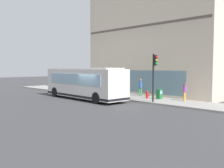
{
  "coord_description": "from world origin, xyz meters",
  "views": [
    {
      "loc": [
        -14.48,
        -17.2,
        3.13
      ],
      "look_at": [
        2.1,
        -0.29,
        1.54
      ],
      "focal_mm": 40.23,
      "sensor_mm": 36.0,
      "label": 1
    }
  ],
  "objects": [
    {
      "name": "ground",
      "position": [
        0.0,
        0.0,
        0.0
      ],
      "size": [
        120.0,
        120.0,
        0.0
      ],
      "primitive_type": "plane",
      "color": "#38383A"
    },
    {
      "name": "pedestrian_near_building_entrance",
      "position": [
        5.58,
        -5.95,
        1.06
      ],
      "size": [
        0.32,
        0.32,
        1.59
      ],
      "color": "gold",
      "rests_on": "sidewalk_curb"
    },
    {
      "name": "traffic_light_near_corner",
      "position": [
        3.06,
        -4.48,
        3.02
      ],
      "size": [
        0.32,
        0.49,
        4.12
      ],
      "color": "black",
      "rests_on": "sidewalk_curb"
    },
    {
      "name": "pedestrian_near_hydrant",
      "position": [
        5.51,
        1.67,
        1.07
      ],
      "size": [
        0.32,
        0.32,
        1.61
      ],
      "color": "gold",
      "rests_on": "sidewalk_curb"
    },
    {
      "name": "city_bus_nearside",
      "position": [
        0.71,
        2.2,
        1.55
      ],
      "size": [
        2.95,
        10.14,
        3.07
      ],
      "color": "silver",
      "rests_on": "ground"
    },
    {
      "name": "pedestrian_by_light_pole",
      "position": [
        5.58,
        -0.93,
        1.19
      ],
      "size": [
        0.32,
        0.32,
        1.79
      ],
      "color": "#3F8C4C",
      "rests_on": "sidewalk_curb"
    },
    {
      "name": "newspaper_vending_box",
      "position": [
        5.05,
        -3.62,
        0.6
      ],
      "size": [
        0.44,
        0.43,
        0.9
      ],
      "color": "#197233",
      "rests_on": "sidewalk_curb"
    },
    {
      "name": "fire_hydrant",
      "position": [
        4.56,
        -2.58,
        0.51
      ],
      "size": [
        0.35,
        0.35,
        0.74
      ],
      "color": "red",
      "rests_on": "sidewalk_curb"
    },
    {
      "name": "building_corner",
      "position": [
        10.03,
        0.0,
        6.76
      ],
      "size": [
        7.35,
        16.14,
        13.54
      ],
      "color": "beige",
      "rests_on": "ground"
    },
    {
      "name": "sidewalk_curb",
      "position": [
        4.49,
        0.0,
        0.07
      ],
      "size": [
        3.78,
        40.0,
        0.15
      ],
      "primitive_type": "cube",
      "color": "gray",
      "rests_on": "ground"
    }
  ]
}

